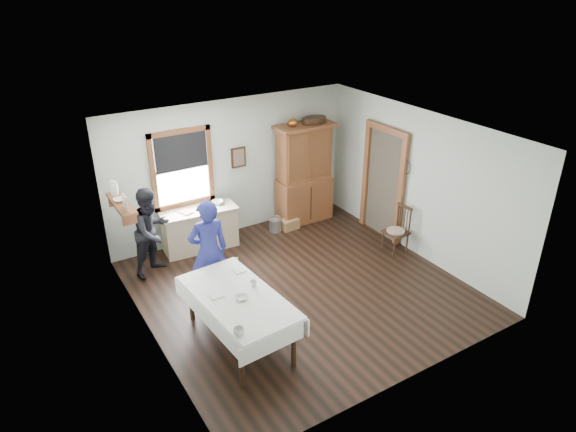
{
  "coord_description": "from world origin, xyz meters",
  "views": [
    {
      "loc": [
        -3.96,
        -6.04,
        4.87
      ],
      "look_at": [
        -0.06,
        0.3,
        1.24
      ],
      "focal_mm": 32.0,
      "sensor_mm": 36.0,
      "label": 1
    }
  ],
  "objects_px": {
    "woman_blue": "(209,255)",
    "spindle_chair": "(396,230)",
    "dining_table": "(239,318)",
    "china_hutch": "(304,174)",
    "work_counter": "(200,229)",
    "pail": "(275,225)",
    "wicker_basket": "(289,224)",
    "figure_dark": "(152,234)"
  },
  "relations": [
    {
      "from": "woman_blue",
      "to": "spindle_chair",
      "type": "bearing_deg",
      "value": 179.01
    },
    {
      "from": "woman_blue",
      "to": "dining_table",
      "type": "bearing_deg",
      "value": 91.55
    },
    {
      "from": "china_hutch",
      "to": "woman_blue",
      "type": "bearing_deg",
      "value": -149.22
    },
    {
      "from": "work_counter",
      "to": "woman_blue",
      "type": "xyz_separation_m",
      "value": [
        -0.5,
        -1.62,
        0.4
      ]
    },
    {
      "from": "pail",
      "to": "wicker_basket",
      "type": "height_order",
      "value": "pail"
    },
    {
      "from": "wicker_basket",
      "to": "woman_blue",
      "type": "distance_m",
      "value": 2.85
    },
    {
      "from": "dining_table",
      "to": "woman_blue",
      "type": "distance_m",
      "value": 1.26
    },
    {
      "from": "china_hutch",
      "to": "figure_dark",
      "type": "xyz_separation_m",
      "value": [
        -3.36,
        -0.37,
        -0.3
      ]
    },
    {
      "from": "figure_dark",
      "to": "china_hutch",
      "type": "bearing_deg",
      "value": -21.27
    },
    {
      "from": "work_counter",
      "to": "china_hutch",
      "type": "height_order",
      "value": "china_hutch"
    },
    {
      "from": "woman_blue",
      "to": "pail",
      "type": "bearing_deg",
      "value": -138.38
    },
    {
      "from": "dining_table",
      "to": "figure_dark",
      "type": "relative_size",
      "value": 1.32
    },
    {
      "from": "work_counter",
      "to": "pail",
      "type": "relative_size",
      "value": 5.35
    },
    {
      "from": "pail",
      "to": "woman_blue",
      "type": "height_order",
      "value": "woman_blue"
    },
    {
      "from": "wicker_basket",
      "to": "woman_blue",
      "type": "bearing_deg",
      "value": -148.85
    },
    {
      "from": "work_counter",
      "to": "dining_table",
      "type": "bearing_deg",
      "value": -97.64
    },
    {
      "from": "work_counter",
      "to": "spindle_chair",
      "type": "relative_size",
      "value": 1.52
    },
    {
      "from": "spindle_chair",
      "to": "woman_blue",
      "type": "distance_m",
      "value": 3.59
    },
    {
      "from": "spindle_chair",
      "to": "figure_dark",
      "type": "relative_size",
      "value": 0.64
    },
    {
      "from": "work_counter",
      "to": "pail",
      "type": "distance_m",
      "value": 1.59
    },
    {
      "from": "pail",
      "to": "figure_dark",
      "type": "height_order",
      "value": "figure_dark"
    },
    {
      "from": "china_hutch",
      "to": "woman_blue",
      "type": "relative_size",
      "value": 1.29
    },
    {
      "from": "dining_table",
      "to": "wicker_basket",
      "type": "bearing_deg",
      "value": 46.83
    },
    {
      "from": "dining_table",
      "to": "figure_dark",
      "type": "distance_m",
      "value": 2.52
    },
    {
      "from": "spindle_chair",
      "to": "wicker_basket",
      "type": "bearing_deg",
      "value": 118.01
    },
    {
      "from": "work_counter",
      "to": "pail",
      "type": "xyz_separation_m",
      "value": [
        1.57,
        -0.14,
        -0.27
      ]
    },
    {
      "from": "work_counter",
      "to": "dining_table",
      "type": "xyz_separation_m",
      "value": [
        -0.59,
        -2.81,
        -0.02
      ]
    },
    {
      "from": "pail",
      "to": "figure_dark",
      "type": "bearing_deg",
      "value": -175.37
    },
    {
      "from": "woman_blue",
      "to": "work_counter",
      "type": "bearing_deg",
      "value": -101.19
    },
    {
      "from": "work_counter",
      "to": "figure_dark",
      "type": "relative_size",
      "value": 0.97
    },
    {
      "from": "china_hutch",
      "to": "spindle_chair",
      "type": "relative_size",
      "value": 2.23
    },
    {
      "from": "woman_blue",
      "to": "figure_dark",
      "type": "bearing_deg",
      "value": -62.59
    },
    {
      "from": "china_hutch",
      "to": "dining_table",
      "type": "xyz_separation_m",
      "value": [
        -2.95,
        -2.83,
        -0.65
      ]
    },
    {
      "from": "work_counter",
      "to": "dining_table",
      "type": "distance_m",
      "value": 2.87
    },
    {
      "from": "pail",
      "to": "wicker_basket",
      "type": "bearing_deg",
      "value": -10.05
    },
    {
      "from": "wicker_basket",
      "to": "dining_table",
      "type": "bearing_deg",
      "value": -133.17
    },
    {
      "from": "dining_table",
      "to": "figure_dark",
      "type": "bearing_deg",
      "value": 99.43
    },
    {
      "from": "work_counter",
      "to": "spindle_chair",
      "type": "xyz_separation_m",
      "value": [
        3.05,
        -2.05,
        0.06
      ]
    },
    {
      "from": "wicker_basket",
      "to": "woman_blue",
      "type": "relative_size",
      "value": 0.22
    },
    {
      "from": "work_counter",
      "to": "china_hutch",
      "type": "bearing_deg",
      "value": 4.79
    },
    {
      "from": "china_hutch",
      "to": "spindle_chair",
      "type": "distance_m",
      "value": 2.26
    },
    {
      "from": "spindle_chair",
      "to": "pail",
      "type": "height_order",
      "value": "spindle_chair"
    }
  ]
}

